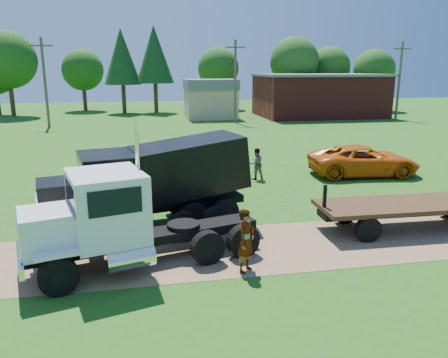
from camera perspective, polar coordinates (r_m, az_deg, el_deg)
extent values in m
plane|color=#2B5111|center=(15.37, 6.97, -8.69)|extent=(140.00, 140.00, 0.00)
cube|color=brown|center=(15.37, 6.97, -8.67)|extent=(120.00, 4.20, 0.01)
cube|color=black|center=(14.11, -9.78, -7.52)|extent=(7.30, 2.86, 0.29)
cylinder|color=black|center=(12.81, -20.81, -11.80)|extent=(1.13, 0.62, 1.07)
cylinder|color=black|center=(12.81, -20.81, -11.80)|extent=(0.46, 0.45, 0.38)
cylinder|color=black|center=(14.73, -21.67, -8.43)|extent=(1.13, 0.62, 1.07)
cylinder|color=black|center=(14.73, -21.67, -8.43)|extent=(0.46, 0.45, 0.38)
cylinder|color=black|center=(13.78, -2.16, -8.95)|extent=(1.13, 0.62, 1.07)
cylinder|color=black|center=(13.78, -2.16, -8.95)|extent=(0.46, 0.45, 0.38)
cylinder|color=black|center=(15.58, -5.32, -6.20)|extent=(1.13, 0.62, 1.07)
cylinder|color=black|center=(15.58, -5.32, -6.20)|extent=(0.46, 0.45, 0.38)
cylinder|color=black|center=(14.31, 2.53, -8.06)|extent=(1.13, 0.62, 1.07)
cylinder|color=black|center=(14.31, 2.53, -8.06)|extent=(0.46, 0.45, 0.38)
cylinder|color=black|center=(16.04, -1.07, -5.52)|extent=(1.13, 0.62, 1.07)
cylinder|color=black|center=(16.04, -1.07, -5.52)|extent=(0.46, 0.45, 0.38)
cube|color=silver|center=(13.41, -21.44, -6.16)|extent=(2.14, 2.07, 1.17)
cube|color=white|center=(13.41, -25.17, -6.78)|extent=(0.47, 1.43, 0.98)
cube|color=white|center=(13.65, -25.07, -9.49)|extent=(0.74, 2.20, 0.29)
cube|color=silver|center=(13.44, -15.00, -3.39)|extent=(2.60, 2.81, 2.05)
cube|color=black|center=(13.18, -19.40, -2.08)|extent=(0.57, 1.89, 0.83)
cube|color=black|center=(12.21, -14.01, -2.96)|extent=(1.42, 0.43, 0.73)
cube|color=black|center=(14.45, -16.05, -0.43)|extent=(1.42, 0.43, 0.73)
cube|color=silver|center=(12.56, -21.07, -9.19)|extent=(1.25, 0.74, 0.10)
cube|color=silver|center=(14.51, -21.89, -6.11)|extent=(1.25, 0.74, 0.10)
cylinder|color=white|center=(12.94, -12.09, -10.17)|extent=(1.47, 0.93, 0.59)
cylinder|color=white|center=(14.12, -11.04, -1.29)|extent=(0.17, 0.17, 4.49)
cylinder|color=black|center=(14.37, -5.32, -6.00)|extent=(1.32, 1.32, 0.12)
cube|color=black|center=(17.10, -10.22, -3.59)|extent=(7.97, 2.68, 0.30)
cylinder|color=black|center=(15.84, -19.91, -6.65)|extent=(1.14, 0.57, 1.09)
cylinder|color=black|center=(15.84, -19.91, -6.65)|extent=(0.45, 0.44, 0.38)
cylinder|color=black|center=(17.81, -20.35, -4.39)|extent=(1.14, 0.57, 1.09)
cylinder|color=black|center=(17.81, -20.35, -4.39)|extent=(0.45, 0.44, 0.38)
cylinder|color=black|center=(16.63, -4.01, -4.81)|extent=(1.14, 0.57, 1.09)
cylinder|color=black|center=(16.63, -4.01, -4.81)|extent=(0.45, 0.44, 0.38)
cylinder|color=black|center=(18.52, -6.14, -2.85)|extent=(1.14, 0.57, 1.09)
cylinder|color=black|center=(18.52, -6.14, -2.85)|extent=(0.45, 0.44, 0.38)
cylinder|color=black|center=(17.07, 0.09, -4.26)|extent=(1.14, 0.57, 1.09)
cylinder|color=black|center=(17.07, 0.09, -4.26)|extent=(0.45, 0.44, 0.38)
cylinder|color=black|center=(18.91, -2.40, -2.42)|extent=(1.14, 0.57, 1.09)
cylinder|color=black|center=(18.91, -2.40, -2.42)|extent=(0.45, 0.44, 0.38)
cube|color=black|center=(16.53, -20.09, -2.17)|extent=(2.11, 2.03, 1.19)
cube|color=white|center=(16.54, -23.16, -2.64)|extent=(0.40, 1.47, 0.99)
cube|color=black|center=(16.56, -14.75, -0.14)|extent=(2.45, 2.75, 1.98)
cube|color=black|center=(16.35, -18.21, 1.05)|extent=(0.48, 1.95, 0.79)
cube|color=black|center=(17.18, -4.63, 1.66)|extent=(4.76, 3.26, 2.41)
imported|color=#CB5509|center=(26.22, 17.78, 2.32)|extent=(6.37, 3.33, 1.71)
cube|color=#331910|center=(18.06, 23.50, -3.05)|extent=(7.38, 2.36, 0.16)
cube|color=black|center=(18.13, 23.43, -3.74)|extent=(7.35, 1.07, 0.23)
cylinder|color=black|center=(16.30, 18.32, -6.25)|extent=(0.92, 0.29, 0.92)
cylinder|color=black|center=(17.92, 15.50, -4.19)|extent=(0.92, 0.29, 0.92)
cube|color=black|center=(16.29, 13.02, -2.33)|extent=(0.11, 0.11, 0.92)
imported|color=#999999|center=(13.13, 2.91, -8.07)|extent=(0.83, 0.85, 1.96)
imported|color=#999999|center=(24.06, 4.22, 1.99)|extent=(0.90, 0.73, 1.74)
cube|color=maroon|center=(58.08, 12.25, 10.51)|extent=(15.00, 10.00, 5.00)
cube|color=slate|center=(57.98, 12.39, 13.12)|extent=(15.40, 10.40, 0.30)
cube|color=tan|center=(54.28, -1.76, 9.83)|extent=(6.00, 5.00, 3.60)
cube|color=slate|center=(54.16, -1.78, 12.26)|extent=(6.20, 5.40, 1.20)
cylinder|color=#4D392B|center=(49.42, -22.33, 11.51)|extent=(0.28, 0.28, 9.00)
cube|color=#4D392B|center=(49.45, -22.75, 15.78)|extent=(2.20, 0.14, 0.14)
cylinder|color=#4D392B|center=(49.59, 1.48, 12.54)|extent=(0.28, 0.28, 9.00)
cube|color=#4D392B|center=(49.62, 1.51, 16.82)|extent=(2.20, 0.14, 0.14)
cylinder|color=#4D392B|center=(57.24, 21.90, 11.78)|extent=(0.28, 0.28, 9.00)
cube|color=#4D392B|center=(57.26, 22.26, 15.47)|extent=(2.20, 0.14, 0.14)
cylinder|color=#3B2418|center=(67.52, -17.71, 9.83)|extent=(0.56, 0.56, 3.10)
sphere|color=#224E13|center=(67.38, -17.99, 13.40)|extent=(5.85, 5.85, 5.85)
cylinder|color=#3B2418|center=(61.88, -8.88, 10.44)|extent=(0.56, 0.56, 4.09)
cone|color=black|center=(61.78, -9.09, 15.79)|extent=(5.14, 5.14, 7.59)
cylinder|color=#3B2418|center=(66.99, -0.74, 10.52)|extent=(0.56, 0.56, 3.24)
sphere|color=#224E13|center=(66.85, -0.75, 14.28)|extent=(6.10, 6.10, 6.10)
cylinder|color=#3B2418|center=(66.56, 9.00, 10.55)|extent=(0.56, 0.56, 3.75)
sphere|color=#224E13|center=(66.44, 9.17, 14.93)|extent=(7.07, 7.07, 7.07)
cylinder|color=#3B2418|center=(68.28, 18.72, 9.80)|extent=(0.56, 0.56, 3.11)
sphere|color=#224E13|center=(68.14, 19.01, 13.33)|extent=(5.86, 5.86, 5.86)
cylinder|color=#3B2418|center=(61.88, -12.94, 10.18)|extent=(0.56, 0.56, 3.92)
cone|color=black|center=(61.77, -13.23, 15.31)|extent=(4.93, 4.93, 7.29)
cylinder|color=#3B2418|center=(69.84, 13.39, 10.32)|extent=(0.56, 0.56, 3.29)
sphere|color=#224E13|center=(69.70, 13.60, 13.98)|extent=(6.20, 6.20, 6.20)
cylinder|color=#3B2418|center=(62.57, -25.92, 9.10)|extent=(0.56, 0.56, 3.78)
sphere|color=#224E13|center=(62.45, -26.44, 13.78)|extent=(7.13, 7.13, 7.13)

